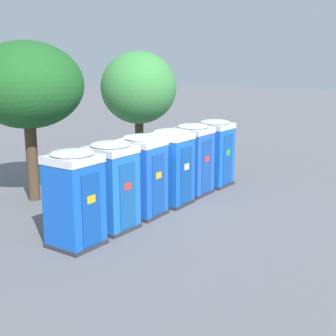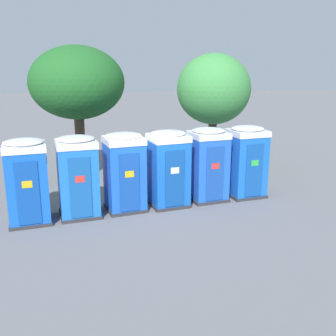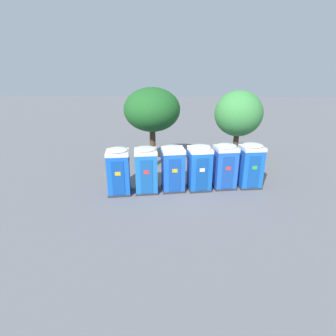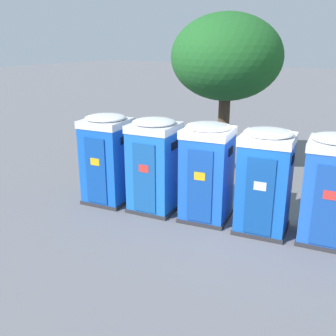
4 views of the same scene
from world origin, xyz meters
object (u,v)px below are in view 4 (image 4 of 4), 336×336
Objects in this scene: portapotty_4 at (331,189)px; portapotty_2 at (207,172)px; street_tree_1 at (227,58)px; portapotty_1 at (154,165)px; portapotty_3 at (265,181)px; portapotty_0 at (107,159)px.

portapotty_2 is at bearing -168.98° from portapotty_4.
street_tree_1 is at bearing 143.55° from portapotty_4.
street_tree_1 is at bearing 92.02° from portapotty_1.
portapotty_3 is 5.44m from street_tree_1.
portapotty_1 is at bearing -168.50° from portapotty_4.
portapotty_0 is at bearing -167.73° from portapotty_2.
portapotty_4 is at bearing 13.71° from portapotty_3.
street_tree_1 reaches higher than portapotty_2.
portapotty_2 and portapotty_4 have the same top height.
portapotty_1 is at bearing -167.55° from portapotty_2.
portapotty_3 is (2.90, 0.53, -0.00)m from portapotty_1.
portapotty_0 is at bearing -169.04° from portapotty_3.
portapotty_1 is at bearing 12.09° from portapotty_0.
portapotty_2 is (2.88, 0.63, 0.00)m from portapotty_0.
portapotty_2 is at bearing 12.27° from portapotty_0.
portapotty_1 and portapotty_2 have the same top height.
portapotty_1 is 1.00× the size of portapotty_3.
portapotty_2 is at bearing -171.67° from portapotty_3.
street_tree_1 is at bearing 129.79° from portapotty_3.
portapotty_3 is at bearing 8.33° from portapotty_2.
portapotty_0 is at bearing -106.04° from street_tree_1.
street_tree_1 reaches higher than portapotty_1.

